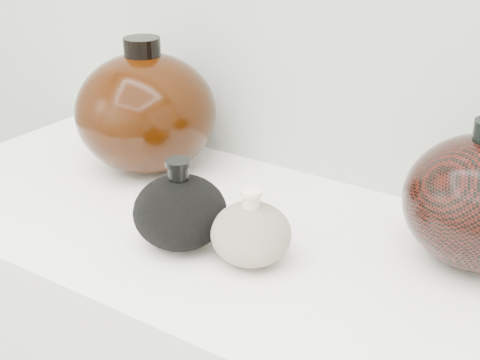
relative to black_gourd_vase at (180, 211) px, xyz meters
The scene contains 3 objects.
black_gourd_vase is the anchor object (origin of this frame).
cream_gourd_vase 0.11m from the black_gourd_vase, ahead, with size 0.14×0.14×0.11m.
left_round_pot 0.30m from the black_gourd_vase, 140.02° to the left, with size 0.30×0.30×0.24m.
Camera 1 is at (0.50, 0.21, 1.40)m, focal length 50.00 mm.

